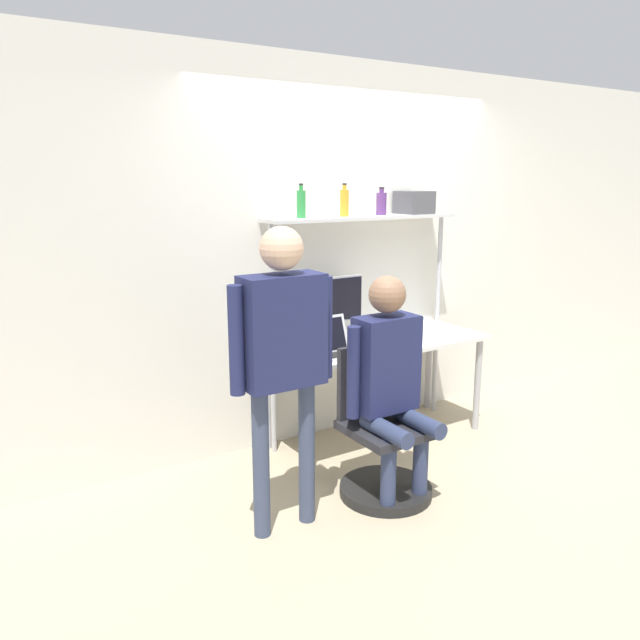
% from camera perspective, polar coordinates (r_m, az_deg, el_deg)
% --- Properties ---
extents(ground_plane, '(12.00, 12.00, 0.00)m').
position_cam_1_polar(ground_plane, '(4.48, 7.91, -12.12)').
color(ground_plane, tan).
extents(wall_back, '(8.00, 0.06, 2.70)m').
position_cam_1_polar(wall_back, '(4.66, 2.72, 6.28)').
color(wall_back, silver).
rests_on(wall_back, ground_plane).
extents(desk, '(1.62, 0.67, 0.75)m').
position_cam_1_polar(desk, '(4.51, 5.28, -2.89)').
color(desk, silver).
rests_on(desk, ground_plane).
extents(shelf_unit, '(1.54, 0.25, 1.62)m').
position_cam_1_polar(shelf_unit, '(4.53, 3.94, 6.29)').
color(shelf_unit, silver).
rests_on(shelf_unit, ground_plane).
extents(monitor, '(0.53, 0.23, 0.46)m').
position_cam_1_polar(monitor, '(4.38, 1.02, 1.30)').
color(monitor, '#B7B7BC').
rests_on(monitor, desk).
extents(laptop, '(0.31, 0.25, 0.24)m').
position_cam_1_polar(laptop, '(4.11, 0.92, -2.24)').
color(laptop, '#BCBCC1').
rests_on(laptop, desk).
extents(cell_phone, '(0.07, 0.15, 0.01)m').
position_cam_1_polar(cell_phone, '(4.27, 3.98, -2.53)').
color(cell_phone, '#264C8C').
rests_on(cell_phone, desk).
extents(office_chair, '(0.56, 0.56, 0.90)m').
position_cam_1_polar(office_chair, '(3.87, 5.71, -11.79)').
color(office_chair, black).
rests_on(office_chair, ground_plane).
extents(person_seated, '(0.54, 0.47, 1.34)m').
position_cam_1_polar(person_seated, '(3.65, 6.37, -4.70)').
color(person_seated, '#2D3856').
rests_on(person_seated, ground_plane).
extents(person_standing, '(0.60, 0.22, 1.65)m').
position_cam_1_polar(person_standing, '(3.22, -3.43, -2.02)').
color(person_standing, '#38425B').
rests_on(person_standing, ground_plane).
extents(bottle_green, '(0.06, 0.06, 0.23)m').
position_cam_1_polar(bottle_green, '(4.22, -1.74, 10.60)').
color(bottle_green, '#2D8C3F').
rests_on(bottle_green, shelf_unit).
extents(bottle_purple, '(0.07, 0.07, 0.20)m').
position_cam_1_polar(bottle_purple, '(4.60, 5.63, 10.58)').
color(bottle_purple, '#593372').
rests_on(bottle_purple, shelf_unit).
extents(bottle_amber, '(0.06, 0.06, 0.23)m').
position_cam_1_polar(bottle_amber, '(4.41, 2.24, 10.69)').
color(bottle_amber, gold).
rests_on(bottle_amber, shelf_unit).
extents(storage_box, '(0.22, 0.23, 0.17)m').
position_cam_1_polar(storage_box, '(4.79, 8.59, 10.58)').
color(storage_box, '#4C4C51').
rests_on(storage_box, shelf_unit).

